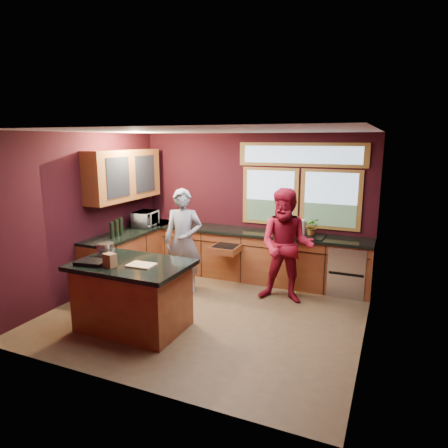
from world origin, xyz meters
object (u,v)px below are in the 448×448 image
Objects in this scene: person_grey at (183,241)px; stock_pot at (106,249)px; island at (133,295)px; person_red at (286,246)px; cutting_board at (141,265)px.

person_grey reaches higher than stock_pot.
person_red reaches higher than island.
stock_pot is at bearing -147.53° from person_red.
cutting_board is at bearing -132.69° from person_red.
person_grey reaches higher than island.
cutting_board is (-1.49, -1.82, 0.03)m from person_red.
person_grey is 7.44× the size of stock_pot.
island is 1.55m from person_grey.
person_grey is at bearing 68.64° from stock_pot.
stock_pot is (-0.52, -1.34, 0.14)m from person_grey.
person_red is at bearing -6.52° from person_grey.
person_red reaches higher than cutting_board.
person_red is at bearing 46.40° from island.
stock_pot is at bearing 164.74° from island.
island is at bearing -15.26° from stock_pot.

